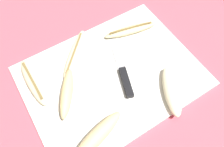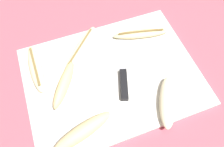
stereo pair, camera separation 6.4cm
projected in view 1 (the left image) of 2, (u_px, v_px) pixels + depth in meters
ground_plane at (112, 77)px, 0.66m from camera, size 4.00×4.00×0.00m
cutting_board at (112, 76)px, 0.65m from camera, size 0.51×0.38×0.01m
knife at (124, 76)px, 0.64m from camera, size 0.09×0.22×0.02m
banana_mellow_near at (97, 136)px, 0.54m from camera, size 0.17×0.08×0.04m
banana_golden_short at (67, 93)px, 0.60m from camera, size 0.11×0.14×0.04m
banana_cream_curved at (33, 82)px, 0.63m from camera, size 0.04×0.17×0.02m
banana_pale_long at (74, 54)px, 0.68m from camera, size 0.16×0.16×0.02m
banana_bright_far at (171, 91)px, 0.61m from camera, size 0.11×0.16×0.03m
banana_ripe_center at (131, 30)px, 0.72m from camera, size 0.18×0.07×0.02m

